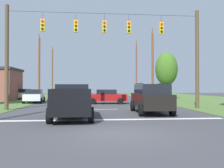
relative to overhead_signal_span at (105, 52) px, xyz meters
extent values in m
plane|color=#3D3D42|center=(-0.20, -9.86, -4.63)|extent=(120.00, 120.00, 0.00)
cube|color=white|center=(-0.20, -6.04, -4.63)|extent=(13.05, 0.45, 0.01)
cube|color=white|center=(-0.20, -0.04, -4.63)|extent=(2.50, 0.15, 0.01)
cube|color=white|center=(-0.20, 6.80, -4.63)|extent=(2.50, 0.15, 0.01)
cube|color=white|center=(-0.20, 13.93, -4.63)|extent=(2.50, 0.15, 0.01)
cube|color=white|center=(-0.20, 22.33, -4.63)|extent=(2.50, 0.15, 0.01)
cylinder|color=brown|center=(-7.62, 0.00, -0.55)|extent=(0.30, 0.30, 8.17)
cylinder|color=brown|center=(7.70, 0.00, -0.55)|extent=(0.30, 0.30, 8.17)
cylinder|color=black|center=(0.04, 0.00, 3.07)|extent=(15.32, 0.02, 0.02)
cylinder|color=black|center=(-4.90, 0.00, 2.77)|extent=(0.02, 0.02, 0.59)
cube|color=yellow|center=(-4.90, 0.00, 2.00)|extent=(0.32, 0.24, 0.95)
cylinder|color=red|center=(-4.90, -0.14, 2.29)|extent=(0.20, 0.04, 0.20)
cylinder|color=#352203|center=(-4.90, -0.14, 1.99)|extent=(0.20, 0.04, 0.20)
cylinder|color=black|center=(-4.90, -0.14, 1.69)|extent=(0.20, 0.04, 0.20)
cylinder|color=black|center=(-2.32, 0.00, 2.77)|extent=(0.02, 0.02, 0.59)
cube|color=yellow|center=(-2.32, 0.00, 2.00)|extent=(0.32, 0.24, 0.95)
cylinder|color=red|center=(-2.32, -0.14, 2.29)|extent=(0.20, 0.04, 0.20)
cylinder|color=#352203|center=(-2.32, -0.14, 1.99)|extent=(0.20, 0.04, 0.20)
cylinder|color=black|center=(-2.32, -0.14, 1.69)|extent=(0.20, 0.04, 0.20)
cylinder|color=black|center=(-0.05, 0.00, 2.77)|extent=(0.02, 0.02, 0.59)
cube|color=yellow|center=(-0.05, 0.00, 2.00)|extent=(0.32, 0.24, 0.95)
cylinder|color=red|center=(-0.05, -0.14, 2.29)|extent=(0.20, 0.04, 0.20)
cylinder|color=#352203|center=(-0.05, -0.14, 1.99)|extent=(0.20, 0.04, 0.20)
cylinder|color=black|center=(-0.05, -0.14, 1.69)|extent=(0.20, 0.04, 0.20)
cylinder|color=black|center=(1.93, 0.00, 2.77)|extent=(0.02, 0.02, 0.59)
cube|color=yellow|center=(1.93, 0.00, 2.00)|extent=(0.32, 0.24, 0.95)
cylinder|color=red|center=(1.93, -0.14, 2.29)|extent=(0.20, 0.04, 0.20)
cylinder|color=#352203|center=(1.93, -0.14, 1.99)|extent=(0.20, 0.04, 0.20)
cylinder|color=black|center=(1.93, -0.14, 1.69)|extent=(0.20, 0.04, 0.20)
cylinder|color=black|center=(4.62, 0.00, 2.77)|extent=(0.02, 0.02, 0.59)
cube|color=yellow|center=(4.62, 0.00, 2.00)|extent=(0.32, 0.24, 0.95)
cylinder|color=red|center=(4.62, -0.14, 2.29)|extent=(0.20, 0.04, 0.20)
cylinder|color=#352203|center=(4.62, -0.14, 1.99)|extent=(0.20, 0.04, 0.20)
cylinder|color=black|center=(4.62, -0.14, 1.69)|extent=(0.20, 0.04, 0.20)
cube|color=black|center=(-2.23, -5.34, -3.81)|extent=(2.18, 5.46, 0.85)
cube|color=black|center=(-2.26, -4.69, -3.03)|extent=(1.91, 1.96, 0.70)
cube|color=black|center=(-3.13, -6.72, -3.16)|extent=(0.18, 2.38, 0.45)
cube|color=black|center=(-1.25, -6.65, -3.16)|extent=(0.18, 2.38, 0.45)
cube|color=black|center=(-2.14, -7.98, -3.16)|extent=(1.96, 0.17, 0.45)
cylinder|color=black|center=(-3.29, -3.53, -4.23)|extent=(0.31, 0.81, 0.80)
cylinder|color=black|center=(-1.30, -3.47, -4.23)|extent=(0.31, 0.81, 0.80)
cylinder|color=black|center=(-3.17, -7.20, -4.23)|extent=(0.31, 0.81, 0.80)
cylinder|color=black|center=(-1.17, -7.14, -4.23)|extent=(0.31, 0.81, 0.80)
cube|color=black|center=(2.92, -3.13, -3.78)|extent=(2.05, 4.84, 0.95)
cube|color=black|center=(2.91, -3.28, -2.98)|extent=(1.87, 3.24, 0.65)
cylinder|color=black|center=(2.06, -3.26, -2.60)|extent=(0.11, 2.72, 0.05)
cylinder|color=black|center=(3.76, -3.30, -2.60)|extent=(0.11, 2.72, 0.05)
cylinder|color=black|center=(1.98, -1.48, -4.25)|extent=(0.28, 0.77, 0.76)
cylinder|color=black|center=(3.93, -1.52, -4.25)|extent=(0.28, 0.77, 0.76)
cylinder|color=black|center=(1.91, -4.74, -4.25)|extent=(0.28, 0.77, 0.76)
cylinder|color=black|center=(3.86, -4.78, -4.25)|extent=(0.28, 0.77, 0.76)
cube|color=silver|center=(-10.72, 15.35, -3.96)|extent=(4.43, 2.14, 0.70)
cube|color=black|center=(-10.72, 15.35, -3.36)|extent=(2.22, 1.78, 0.50)
cylinder|color=black|center=(-9.24, 16.13, -4.31)|extent=(0.66, 0.27, 0.64)
cylinder|color=black|center=(-9.38, 14.34, -4.31)|extent=(0.66, 0.27, 0.64)
cylinder|color=black|center=(-12.07, 16.36, -4.31)|extent=(0.66, 0.27, 0.64)
cylinder|color=black|center=(-12.21, 14.56, -4.31)|extent=(0.66, 0.27, 0.64)
cube|color=maroon|center=(0.60, 6.39, -3.96)|extent=(4.44, 2.16, 0.70)
cube|color=black|center=(0.60, 6.39, -3.36)|extent=(2.23, 1.80, 0.50)
cylinder|color=black|center=(-0.89, 5.62, -4.31)|extent=(0.66, 0.27, 0.64)
cylinder|color=black|center=(-0.74, 7.41, -4.31)|extent=(0.66, 0.27, 0.64)
cylinder|color=black|center=(1.93, 5.37, -4.31)|extent=(0.66, 0.27, 0.64)
cylinder|color=black|center=(2.09, 7.16, -4.31)|extent=(0.66, 0.27, 0.64)
cube|color=silver|center=(-7.45, 8.55, -3.96)|extent=(2.15, 4.44, 0.70)
cube|color=black|center=(-7.45, 8.55, -3.36)|extent=(1.79, 2.23, 0.50)
cylinder|color=black|center=(-6.44, 7.21, -4.31)|extent=(0.27, 0.66, 0.64)
cylinder|color=black|center=(-8.23, 7.06, -4.31)|extent=(0.27, 0.66, 0.64)
cylinder|color=black|center=(-6.67, 10.04, -4.31)|extent=(0.27, 0.66, 0.64)
cylinder|color=black|center=(-8.47, 9.89, -4.31)|extent=(0.27, 0.66, 0.64)
cylinder|color=brown|center=(8.36, 16.60, 0.40)|extent=(0.32, 0.32, 10.07)
cube|color=brown|center=(8.36, 16.60, 5.04)|extent=(0.12, 0.12, 2.25)
cylinder|color=#B2B7BC|center=(8.36, 17.50, 5.16)|extent=(0.08, 0.08, 0.12)
cylinder|color=#B2B7BC|center=(8.36, 15.70, 5.16)|extent=(0.08, 0.08, 0.12)
cylinder|color=brown|center=(8.39, 29.44, 0.77)|extent=(0.28, 0.28, 10.80)
cube|color=brown|center=(8.39, 29.44, 5.77)|extent=(0.12, 0.12, 2.14)
cylinder|color=#B2B7BC|center=(8.39, 30.30, 5.89)|extent=(0.08, 0.08, 0.12)
cylinder|color=#B2B7BC|center=(8.39, 28.59, 5.89)|extent=(0.08, 0.08, 0.12)
cylinder|color=brown|center=(-8.42, 15.79, -0.21)|extent=(0.29, 0.29, 8.85)
cube|color=brown|center=(-8.42, 15.79, 3.82)|extent=(0.12, 0.12, 1.87)
cylinder|color=#B2B7BC|center=(-8.42, 16.54, 3.94)|extent=(0.08, 0.08, 0.12)
cylinder|color=#B2B7BC|center=(-8.42, 15.04, 3.94)|extent=(0.08, 0.08, 0.12)
cube|color=brown|center=(-8.42, 15.79, 2.92)|extent=(0.12, 0.12, 1.85)
cylinder|color=#B2B7BC|center=(-8.42, 16.53, 3.04)|extent=(0.08, 0.08, 0.12)
cylinder|color=#B2B7BC|center=(-8.42, 15.05, 3.04)|extent=(0.08, 0.08, 0.12)
cylinder|color=brown|center=(-8.69, 29.64, 0.06)|extent=(0.29, 0.29, 9.40)
cube|color=brown|center=(-8.69, 29.64, 4.36)|extent=(0.12, 0.12, 2.02)
cylinder|color=#B2B7BC|center=(-8.69, 30.45, 4.48)|extent=(0.08, 0.08, 0.12)
cylinder|color=#B2B7BC|center=(-8.69, 28.84, 4.48)|extent=(0.08, 0.08, 0.12)
cube|color=brown|center=(-8.69, 29.64, 3.46)|extent=(0.12, 0.12, 1.91)
cylinder|color=#B2B7BC|center=(-8.69, 30.41, 3.58)|extent=(0.08, 0.08, 0.12)
cylinder|color=#B2B7BC|center=(-8.69, 28.88, 3.58)|extent=(0.08, 0.08, 0.12)
cylinder|color=brown|center=(9.93, 14.76, -3.10)|extent=(0.31, 0.31, 3.08)
ellipsoid|color=#3D6920|center=(9.93, 14.76, -0.22)|extent=(3.21, 3.21, 4.88)
camera|label=1|loc=(-1.24, -19.08, -2.83)|focal=38.27mm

